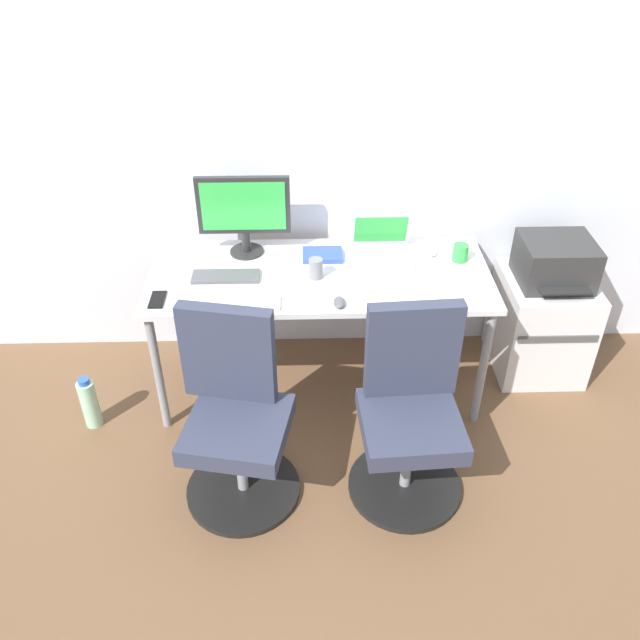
{
  "coord_description": "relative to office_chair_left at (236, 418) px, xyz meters",
  "views": [
    {
      "loc": [
        -0.08,
        -2.88,
        2.51
      ],
      "look_at": [
        0.0,
        -0.05,
        0.48
      ],
      "focal_mm": 37.01,
      "sensor_mm": 36.0,
      "label": 1
    }
  ],
  "objects": [
    {
      "name": "pen_cup",
      "position": [
        0.38,
        0.67,
        0.37
      ],
      "size": [
        0.07,
        0.07,
        0.1
      ],
      "primitive_type": "cylinder",
      "color": "slate",
      "rests_on": "desk"
    },
    {
      "name": "desktop_monitor",
      "position": [
        0.01,
        0.94,
        0.57
      ],
      "size": [
        0.48,
        0.18,
        0.43
      ],
      "color": "#262626",
      "rests_on": "desk"
    },
    {
      "name": "keyboard_by_monitor",
      "position": [
        0.03,
        0.43,
        0.33
      ],
      "size": [
        0.34,
        0.12,
        0.02
      ],
      "primitive_type": "cube",
      "color": "silver",
      "rests_on": "desk"
    },
    {
      "name": "open_laptop",
      "position": [
        0.73,
        0.87,
        0.37
      ],
      "size": [
        0.31,
        0.29,
        0.22
      ],
      "color": "silver",
      "rests_on": "desk"
    },
    {
      "name": "desk",
      "position": [
        0.4,
        0.71,
        0.26
      ],
      "size": [
        1.75,
        0.73,
        0.74
      ],
      "color": "silver",
      "rests_on": "ground"
    },
    {
      "name": "office_chair_left",
      "position": [
        0.0,
        0.0,
        0.0
      ],
      "size": [
        0.54,
        0.54,
        0.94
      ],
      "color": "black",
      "rests_on": "ground"
    },
    {
      "name": "mouse_by_laptop",
      "position": [
        0.48,
        0.42,
        0.34
      ],
      "size": [
        0.06,
        0.1,
        0.03
      ],
      "primitive_type": "ellipsoid",
      "color": "#515156",
      "rests_on": "desk"
    },
    {
      "name": "printer",
      "position": [
        1.67,
        0.86,
        0.28
      ],
      "size": [
        0.38,
        0.4,
        0.24
      ],
      "color": "#2D2D2D",
      "rests_on": "side_cabinet"
    },
    {
      "name": "ground_plane",
      "position": [
        0.4,
        0.71,
        -0.42
      ],
      "size": [
        5.28,
        5.28,
        0.0
      ],
      "primitive_type": "plane",
      "color": "brown"
    },
    {
      "name": "office_chair_right",
      "position": [
        0.79,
        0.0,
        0.0
      ],
      "size": [
        0.54,
        0.54,
        0.94
      ],
      "color": "black",
      "rests_on": "ground"
    },
    {
      "name": "back_wall",
      "position": [
        0.4,
        1.16,
        0.88
      ],
      "size": [
        4.4,
        0.04,
        2.6
      ],
      "primitive_type": "cube",
      "color": "silver",
      "rests_on": "ground"
    },
    {
      "name": "paper_pile",
      "position": [
        1.11,
        0.52,
        0.33
      ],
      "size": [
        0.21,
        0.3,
        0.01
      ],
      "primitive_type": "cube",
      "color": "white",
      "rests_on": "desk"
    },
    {
      "name": "mouse_by_monitor",
      "position": [
        1.0,
        0.89,
        0.34
      ],
      "size": [
        0.06,
        0.1,
        0.03
      ],
      "primitive_type": "ellipsoid",
      "color": "silver",
      "rests_on": "desk"
    },
    {
      "name": "water_bottle_on_floor",
      "position": [
        -0.82,
        0.42,
        -0.28
      ],
      "size": [
        0.09,
        0.09,
        0.31
      ],
      "color": "#A5D8B2",
      "rests_on": "ground"
    },
    {
      "name": "phone_near_laptop",
      "position": [
        -0.39,
        0.48,
        0.32
      ],
      "size": [
        0.07,
        0.14,
        0.01
      ],
      "primitive_type": "cube",
      "color": "black",
      "rests_on": "desk"
    },
    {
      "name": "keyboard_by_laptop",
      "position": [
        -0.08,
        0.68,
        0.33
      ],
      "size": [
        0.34,
        0.12,
        0.02
      ],
      "primitive_type": "cube",
      "color": "#515156",
      "rests_on": "desk"
    },
    {
      "name": "coffee_mug",
      "position": [
        1.14,
        0.82,
        0.37
      ],
      "size": [
        0.08,
        0.08,
        0.09
      ],
      "primitive_type": "cylinder",
      "color": "green",
      "rests_on": "desk"
    },
    {
      "name": "side_cabinet",
      "position": [
        1.67,
        0.86,
        -0.13
      ],
      "size": [
        0.48,
        0.52,
        0.59
      ],
      "color": "silver",
      "rests_on": "ground"
    },
    {
      "name": "notebook",
      "position": [
        0.42,
        0.88,
        0.33
      ],
      "size": [
        0.21,
        0.15,
        0.03
      ],
      "primitive_type": "cube",
      "color": "blue",
      "rests_on": "desk"
    }
  ]
}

